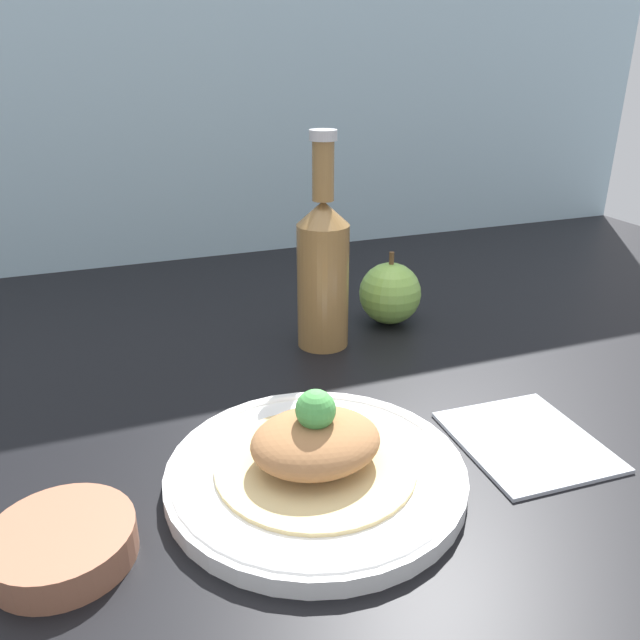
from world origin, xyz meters
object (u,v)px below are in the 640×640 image
Objects in this scene: plate at (316,472)px; plated_food at (316,444)px; cider_bottle at (323,268)px; apple at (390,293)px; dipping_bowl at (62,543)px.

plate is 1.49× the size of plated_food.
plated_food is at bearing 180.00° from plate.
apple is at bearing 17.11° from cider_bottle.
cider_bottle is 13.21cm from apple.
cider_bottle reaches higher than plate.
plated_food is (-0.00, 0.00, 2.87)cm from plate.
plate is 2.87cm from plated_food.
apple is (21.94, 29.95, 0.39)cm from plated_food.
apple reaches higher than dipping_bowl.
plate is at bearing -126.23° from apple.
dipping_bowl is (-31.35, -28.38, -8.97)cm from cider_bottle.
cider_bottle is at bearing 42.16° from dipping_bowl.
dipping_bowl is at bearing -143.21° from apple.
plate is at bearing 5.24° from dipping_bowl.
cider_bottle is at bearing -162.89° from apple.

